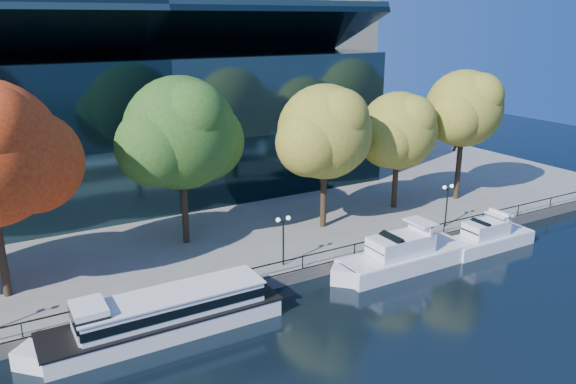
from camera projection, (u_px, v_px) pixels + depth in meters
ground at (325, 296)px, 41.36m from camera, size 160.00×160.00×0.00m
promenade at (167, 176)px, 71.35m from camera, size 90.00×67.08×1.00m
railing at (303, 257)px, 43.48m from camera, size 88.20×0.08×0.99m
convention_building at (142, 122)px, 63.28m from camera, size 50.00×24.57×21.43m
tour_boat at (159, 315)px, 36.08m from camera, size 16.94×3.78×3.21m
cruiser_near at (401, 256)px, 45.56m from camera, size 13.14×3.38×3.81m
cruiser_far at (485, 238)px, 49.67m from camera, size 10.07×2.79×3.29m
tree_2 at (183, 135)px, 46.08m from camera, size 11.69×9.59×14.31m
tree_3 at (327, 134)px, 50.04m from camera, size 10.61×8.70×13.21m
tree_4 at (400, 132)px, 55.71m from camera, size 9.67×7.93×11.84m
tree_5 at (465, 110)px, 58.00m from camera, size 9.91×8.13×13.71m
lamp_1 at (283, 229)px, 43.43m from camera, size 1.26×0.36×4.03m
lamp_2 at (447, 196)px, 51.72m from camera, size 1.26×0.36×4.03m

